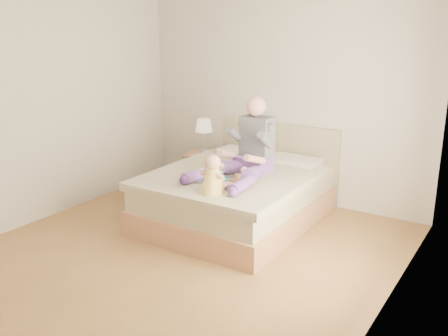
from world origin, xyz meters
The scene contains 7 objects.
room centered at (0.08, 0.01, 1.51)m, with size 4.02×4.22×2.71m.
bed centered at (0.00, 1.08, 0.32)m, with size 1.70×2.18×1.00m.
nightstand centered at (-1.00, 1.74, 0.26)m, with size 0.53×0.50×0.53m.
lamp centered at (-0.98, 1.77, 0.89)m, with size 0.23×0.23×0.48m.
adult centered at (0.16, 0.98, 0.87)m, with size 0.76×1.10×0.90m.
tray centered at (0.09, 0.56, 0.64)m, with size 0.47×0.38×0.13m.
baby centered at (0.19, 0.24, 0.77)m, with size 0.27×0.36×0.40m.
Camera 1 is at (2.86, -3.72, 2.26)m, focal length 40.00 mm.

